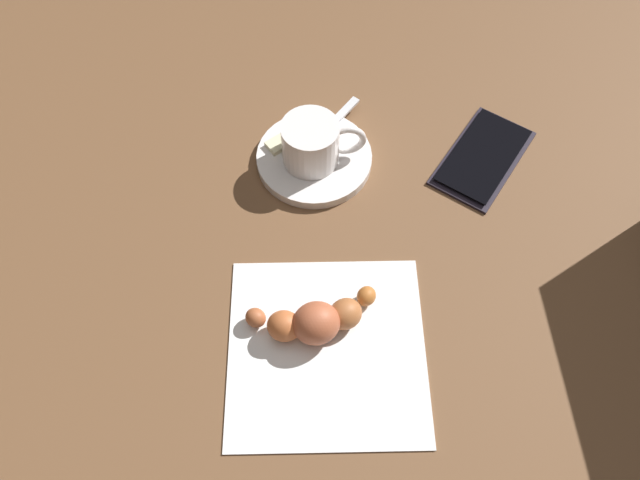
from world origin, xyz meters
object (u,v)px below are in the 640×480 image
object	(u,v)px
saucer	(314,158)
cell_phone	(483,157)
espresso_cup	(313,143)
sugar_packet	(294,135)
croissant	(315,320)
napkin	(327,349)
teaspoon	(311,145)

from	to	relation	value
saucer	cell_phone	distance (m)	0.19
espresso_cup	cell_phone	xyz separation A→B (m)	(-0.04, 0.18, -0.03)
sugar_packet	croissant	bearing A→B (deg)	59.57
sugar_packet	napkin	bearing A→B (deg)	61.50
napkin	saucer	bearing A→B (deg)	-165.27
sugar_packet	cell_phone	bearing A→B (deg)	137.30
sugar_packet	cell_phone	world-z (taller)	sugar_packet
saucer	sugar_packet	xyz separation A→B (m)	(-0.02, -0.03, 0.01)
espresso_cup	napkin	size ratio (longest dim) A/B	0.48
napkin	croissant	xyz separation A→B (m)	(-0.02, -0.01, 0.02)
teaspoon	napkin	world-z (taller)	teaspoon
napkin	croissant	bearing A→B (deg)	-141.52
cell_phone	saucer	bearing A→B (deg)	-77.46
espresso_cup	napkin	world-z (taller)	espresso_cup
saucer	espresso_cup	bearing A→B (deg)	-9.74
sugar_packet	cell_phone	distance (m)	0.21
teaspoon	croissant	world-z (taller)	croissant
teaspoon	sugar_packet	bearing A→B (deg)	-112.67
napkin	croissant	distance (m)	0.03
napkin	croissant	world-z (taller)	croissant
napkin	cell_phone	world-z (taller)	cell_phone
teaspoon	napkin	distance (m)	0.23
saucer	cell_phone	bearing A→B (deg)	102.54
saucer	espresso_cup	size ratio (longest dim) A/B	1.43
saucer	teaspoon	bearing A→B (deg)	-154.19
saucer	teaspoon	size ratio (longest dim) A/B	1.04
teaspoon	croissant	size ratio (longest dim) A/B	1.00
espresso_cup	napkin	distance (m)	0.22
saucer	croissant	size ratio (longest dim) A/B	1.04
teaspoon	croissant	distance (m)	0.21
teaspoon	napkin	size ratio (longest dim) A/B	0.66
saucer	espresso_cup	xyz separation A→B (m)	(0.00, -0.00, 0.03)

